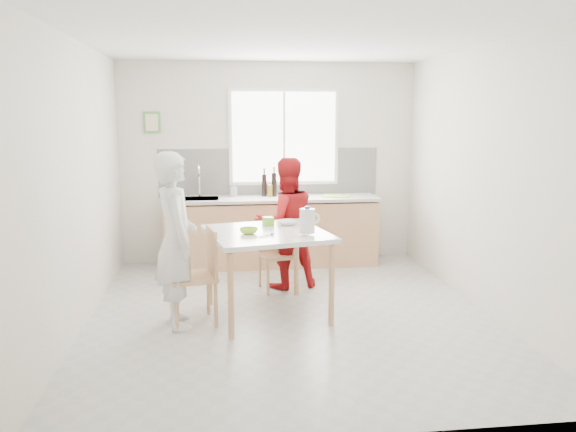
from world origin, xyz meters
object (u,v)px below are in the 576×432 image
(bowl_white, at_px, (287,223))
(milk_jug, at_px, (308,221))
(chair_left, at_px, (200,271))
(person_red, at_px, (286,223))
(chair_far, at_px, (276,250))
(wine_bottle_b, at_px, (264,185))
(person_white, at_px, (176,240))
(bowl_green, at_px, (249,231))
(wine_bottle_a, at_px, (274,184))
(dining_table, at_px, (267,240))

(bowl_white, relative_size, milk_jug, 0.77)
(bowl_white, distance_m, milk_jug, 0.54)
(chair_left, bearing_deg, bowl_white, 104.32)
(person_red, distance_m, milk_jug, 1.15)
(chair_far, distance_m, milk_jug, 1.22)
(bowl_white, bearing_deg, wine_bottle_b, 93.42)
(person_white, height_order, bowl_white, person_white)
(bowl_green, bearing_deg, chair_left, -173.86)
(bowl_green, distance_m, milk_jug, 0.58)
(chair_left, relative_size, milk_jug, 3.59)
(person_red, xyz_separation_m, wine_bottle_a, (-0.03, 1.09, 0.32))
(person_white, xyz_separation_m, person_red, (1.17, 1.10, -0.08))
(dining_table, bearing_deg, milk_jug, -28.84)
(person_white, distance_m, wine_bottle_a, 2.48)
(chair_left, distance_m, bowl_white, 1.08)
(chair_left, height_order, milk_jug, milk_jug)
(chair_far, relative_size, person_white, 0.49)
(bowl_white, height_order, wine_bottle_a, wine_bottle_a)
(wine_bottle_a, xyz_separation_m, wine_bottle_b, (-0.13, 0.02, -0.01))
(dining_table, xyz_separation_m, bowl_green, (-0.19, -0.09, 0.12))
(dining_table, xyz_separation_m, wine_bottle_b, (0.14, 2.02, 0.30))
(chair_left, bearing_deg, wine_bottle_a, 144.34)
(chair_far, xyz_separation_m, wine_bottle_a, (0.10, 1.13, 0.63))
(wine_bottle_b, bearing_deg, wine_bottle_a, -10.79)
(chair_far, distance_m, bowl_green, 1.11)
(chair_left, xyz_separation_m, bowl_green, (0.48, 0.05, 0.38))
(person_white, relative_size, bowl_white, 8.40)
(wine_bottle_b, bearing_deg, chair_far, -88.34)
(dining_table, bearing_deg, person_white, -167.91)
(person_red, relative_size, wine_bottle_a, 4.75)
(bowl_white, bearing_deg, wine_bottle_a, 89.04)
(bowl_green, height_order, bowl_white, bowl_green)
(bowl_green, distance_m, wine_bottle_b, 2.15)
(dining_table, distance_m, person_red, 0.96)
(chair_left, relative_size, bowl_green, 5.25)
(milk_jug, xyz_separation_m, wine_bottle_b, (-0.24, 2.23, 0.07))
(person_white, relative_size, bowl_green, 9.44)
(bowl_green, bearing_deg, dining_table, 26.13)
(dining_table, height_order, bowl_white, bowl_white)
(bowl_green, bearing_deg, bowl_white, 43.06)
(chair_far, height_order, bowl_white, bowl_white)
(person_red, bearing_deg, wine_bottle_b, -93.91)
(milk_jug, bearing_deg, person_red, 81.85)
(wine_bottle_b, bearing_deg, person_red, -81.82)
(person_white, bearing_deg, bowl_green, -94.13)
(bowl_white, bearing_deg, chair_far, 97.01)
(person_white, bearing_deg, chair_far, -56.84)
(chair_left, xyz_separation_m, person_red, (0.96, 1.05, 0.25))
(milk_jug, bearing_deg, chair_left, 164.37)
(chair_far, relative_size, person_red, 0.54)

